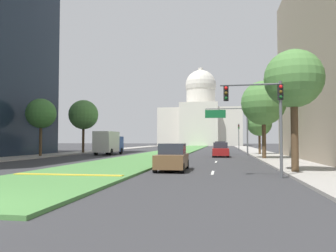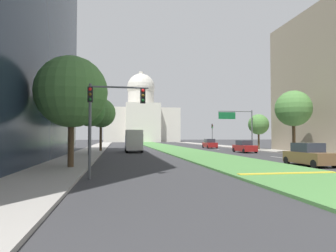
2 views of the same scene
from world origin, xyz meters
name	(u,v)px [view 2 (image 2 of 2)]	position (x,y,z in m)	size (l,w,h in m)	color
ground_plane	(161,146)	(0.00, 58.98, 0.00)	(260.00, 260.00, 0.00)	#333335
grass_median	(166,147)	(0.00, 53.09, 0.07)	(6.82, 106.17, 0.14)	#4C8442
median_curb_nose	(288,173)	(0.00, 9.00, 0.16)	(6.14, 0.50, 0.04)	gold
lane_dashes_right	(242,153)	(7.62, 32.43, 0.00)	(0.16, 37.36, 0.01)	silver
sidewalk_left	(95,149)	(-13.83, 47.19, 0.07)	(4.00, 106.17, 0.15)	#9E9991
sidewalk_right	(240,148)	(13.83, 47.19, 0.07)	(4.00, 106.17, 0.15)	#9E9991
capitol_building	(141,118)	(0.00, 117.14, 10.17)	(30.45, 23.30, 30.01)	beige
traffic_light_near_left	(106,109)	(-10.48, 9.68, 3.80)	(3.34, 0.35, 5.20)	#515456
traffic_light_far_right	(212,132)	(11.33, 56.73, 3.31)	(0.28, 0.35, 5.20)	#515456
overhead_guide_sign	(239,122)	(9.36, 37.30, 4.66)	(5.76, 0.20, 6.50)	#515456
street_tree_left_near	(71,92)	(-13.10, 14.90, 5.47)	(5.11, 5.11, 8.04)	#4C3823
street_tree_left_mid	(90,112)	(-13.02, 28.01, 5.17)	(3.52, 3.52, 6.96)	#4C3823
street_tree_right_mid	(293,109)	(12.48, 27.47, 5.88)	(4.61, 4.61, 8.21)	#4C3823
street_tree_left_far	(101,113)	(-12.33, 38.41, 5.81)	(4.40, 4.40, 8.04)	#4C3823
street_tree_right_far	(259,125)	(13.21, 38.37, 4.26)	(3.38, 3.38, 5.98)	#4C3823
sedan_lead_stopped	(309,155)	(4.92, 13.97, 0.84)	(2.03, 4.29, 1.80)	brown
sedan_midblock	(244,147)	(7.96, 32.39, 0.81)	(2.08, 4.21, 1.74)	maroon
sedan_distant	(210,144)	(7.86, 47.91, 0.84)	(2.07, 4.27, 1.80)	maroon
box_truck_delivery	(134,141)	(-7.52, 36.07, 1.68)	(2.40, 6.40, 3.20)	navy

